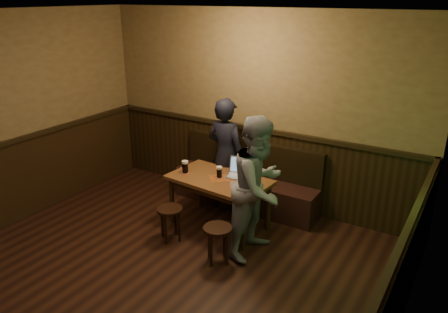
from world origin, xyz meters
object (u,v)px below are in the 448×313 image
at_px(stool_left, 170,214).
at_px(stool_right, 218,234).
at_px(pint_left, 185,167).
at_px(laptop, 241,171).
at_px(pub_table, 219,185).
at_px(person_grey, 259,187).
at_px(pint_mid, 219,172).
at_px(bench, 247,185).
at_px(pint_right, 246,180).
at_px(person_suit, 226,155).

bearing_deg(stool_left, stool_right, -7.86).
bearing_deg(stool_left, pint_left, 104.55).
relative_size(stool_left, laptop, 1.14).
bearing_deg(pub_table, laptop, 54.24).
xyz_separation_m(pub_table, person_grey, (0.72, -0.27, 0.24)).
distance_m(stool_right, person_grey, 0.72).
bearing_deg(pint_mid, pint_left, -167.08).
bearing_deg(bench, person_grey, -55.12).
distance_m(stool_right, pint_left, 1.20).
relative_size(pub_table, pint_left, 7.88).
relative_size(laptop, person_grey, 0.23).
bearing_deg(pub_table, pint_right, -0.85).
bearing_deg(pub_table, bench, 94.85).
height_order(bench, person_suit, person_suit).
relative_size(stool_right, person_suit, 0.28).
height_order(stool_left, pint_left, pint_left).
bearing_deg(laptop, pub_table, -144.41).
bearing_deg(bench, stool_left, -104.20).
height_order(pint_left, pint_right, same).
height_order(stool_right, person_grey, person_grey).
xyz_separation_m(bench, pint_right, (0.42, -0.80, 0.48)).
xyz_separation_m(pint_right, laptop, (-0.22, 0.27, -0.03)).
xyz_separation_m(pub_table, stool_left, (-0.35, -0.61, -0.26)).
xyz_separation_m(bench, stool_right, (0.43, -1.48, 0.05)).
distance_m(pint_left, pint_right, 0.91).
distance_m(stool_left, stool_right, 0.79).
bearing_deg(pint_left, person_grey, -8.76).
distance_m(pint_mid, person_grey, 0.79).
distance_m(person_suit, person_grey, 1.20).
relative_size(pint_mid, pint_right, 0.89).
height_order(pint_left, person_suit, person_suit).
xyz_separation_m(bench, person_grey, (0.72, -1.03, 0.54)).
relative_size(bench, pub_table, 1.60).
bearing_deg(pub_table, person_suit, 116.78).
xyz_separation_m(bench, person_suit, (-0.20, -0.26, 0.52)).
relative_size(bench, pint_right, 12.67).
bearing_deg(person_grey, pint_mid, 72.96).
distance_m(pint_left, person_suit, 0.65).
distance_m(pub_table, pint_mid, 0.17).
bearing_deg(stool_right, pint_right, 91.35).
bearing_deg(person_suit, bench, -122.61).
height_order(bench, pub_table, bench).
height_order(stool_right, pint_left, pint_left).
bearing_deg(bench, laptop, -70.24).
relative_size(pint_mid, person_suit, 0.09).
height_order(pub_table, pint_left, pint_left).
relative_size(pub_table, pint_mid, 8.86).
bearing_deg(laptop, bench, 95.96).
distance_m(pint_mid, pint_right, 0.44).
xyz_separation_m(stool_right, laptop, (-0.24, 0.95, 0.40)).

